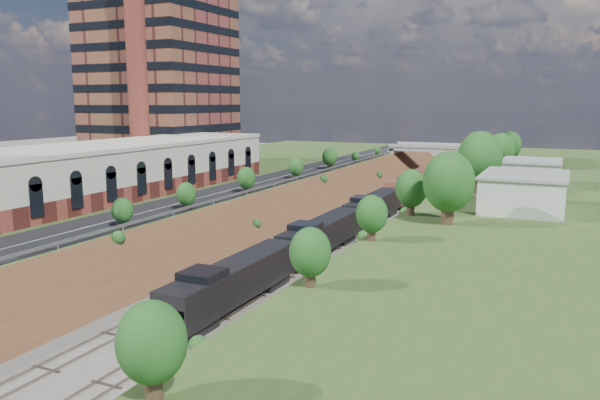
# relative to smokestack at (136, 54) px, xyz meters

# --- Properties ---
(platform_left) EXTENTS (44.00, 180.00, 5.00)m
(platform_left) POSITION_rel_smokestack_xyz_m (3.00, 4.00, -22.50)
(platform_left) COLOR #355221
(platform_left) RESTS_ON ground
(embankment_left) EXTENTS (10.00, 180.00, 10.00)m
(embankment_left) POSITION_rel_smokestack_xyz_m (25.00, 4.00, -25.00)
(embankment_left) COLOR brown
(embankment_left) RESTS_ON ground
(embankment_right) EXTENTS (10.00, 180.00, 10.00)m
(embankment_right) POSITION_rel_smokestack_xyz_m (47.00, 4.00, -25.00)
(embankment_right) COLOR brown
(embankment_right) RESTS_ON ground
(rail_left_track) EXTENTS (1.58, 180.00, 0.18)m
(rail_left_track) POSITION_rel_smokestack_xyz_m (33.40, 4.00, -24.91)
(rail_left_track) COLOR gray
(rail_left_track) RESTS_ON ground
(rail_right_track) EXTENTS (1.58, 180.00, 0.18)m
(rail_right_track) POSITION_rel_smokestack_xyz_m (38.60, 4.00, -24.91)
(rail_right_track) COLOR gray
(rail_right_track) RESTS_ON ground
(road) EXTENTS (8.00, 180.00, 0.10)m
(road) POSITION_rel_smokestack_xyz_m (20.50, 4.00, -19.95)
(road) COLOR black
(road) RESTS_ON platform_left
(guardrail) EXTENTS (0.10, 171.00, 0.70)m
(guardrail) POSITION_rel_smokestack_xyz_m (24.60, 3.80, -19.45)
(guardrail) COLOR #99999E
(guardrail) RESTS_ON platform_left
(commercial_building) EXTENTS (14.30, 62.30, 7.00)m
(commercial_building) POSITION_rel_smokestack_xyz_m (8.00, -18.00, -16.49)
(commercial_building) COLOR maroon
(commercial_building) RESTS_ON platform_left
(highrise_tower) EXTENTS (22.00, 22.00, 53.90)m
(highrise_tower) POSITION_rel_smokestack_xyz_m (-8.00, 16.00, 7.88)
(highrise_tower) COLOR brown
(highrise_tower) RESTS_ON platform_left
(smokestack) EXTENTS (3.20, 3.20, 40.00)m
(smokestack) POSITION_rel_smokestack_xyz_m (0.00, 0.00, 0.00)
(smokestack) COLOR maroon
(smokestack) RESTS_ON platform_left
(overpass) EXTENTS (24.50, 8.30, 7.40)m
(overpass) POSITION_rel_smokestack_xyz_m (36.00, 66.00, -20.08)
(overpass) COLOR gray
(overpass) RESTS_ON ground
(white_building_near) EXTENTS (9.00, 12.00, 4.00)m
(white_building_near) POSITION_rel_smokestack_xyz_m (59.50, -4.00, -18.00)
(white_building_near) COLOR silver
(white_building_near) RESTS_ON platform_right
(white_building_far) EXTENTS (8.00, 10.00, 3.60)m
(white_building_far) POSITION_rel_smokestack_xyz_m (59.00, 18.00, -18.20)
(white_building_far) COLOR silver
(white_building_far) RESTS_ON platform_right
(tree_right_large) EXTENTS (5.25, 5.25, 7.61)m
(tree_right_large) POSITION_rel_smokestack_xyz_m (53.00, -16.00, -15.62)
(tree_right_large) COLOR #473323
(tree_right_large) RESTS_ON platform_right
(tree_left_crest) EXTENTS (2.45, 2.45, 3.55)m
(tree_left_crest) POSITION_rel_smokestack_xyz_m (24.20, -36.00, -17.96)
(tree_left_crest) COLOR #473323
(tree_left_crest) RESTS_ON platform_left
(freight_train) EXTENTS (3.10, 157.76, 4.62)m
(freight_train) POSITION_rel_smokestack_xyz_m (38.60, 37.81, -22.36)
(freight_train) COLOR black
(freight_train) RESTS_ON ground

